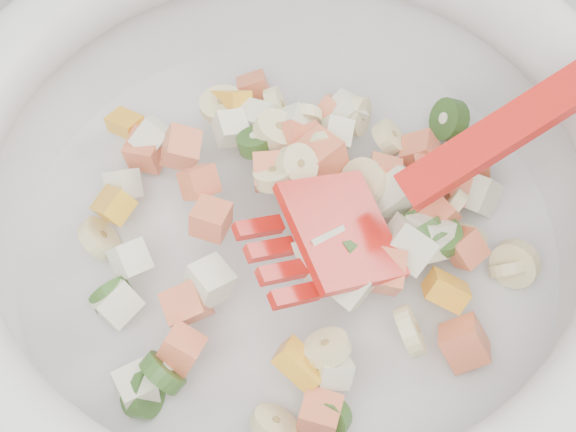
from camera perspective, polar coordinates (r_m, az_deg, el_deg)
mixing_bowl at (r=0.48m, az=0.08°, el=0.82°), size 0.45×0.40×0.16m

